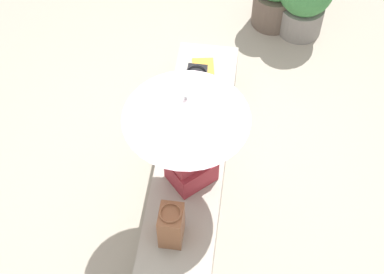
# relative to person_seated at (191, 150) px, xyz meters

# --- Properties ---
(ground_plane) EXTENTS (14.00, 14.00, 0.00)m
(ground_plane) POSITION_rel_person_seated_xyz_m (0.30, 0.03, -0.83)
(ground_plane) COLOR #9E9384
(stone_bench) EXTENTS (2.49, 0.57, 0.45)m
(stone_bench) POSITION_rel_person_seated_xyz_m (0.30, 0.03, -0.61)
(stone_bench) COLOR #A8A093
(stone_bench) RESTS_ON ground
(person_seated) EXTENTS (0.47, 0.48, 0.90)m
(person_seated) POSITION_rel_person_seated_xyz_m (0.00, 0.00, 0.00)
(person_seated) COLOR #992D38
(person_seated) RESTS_ON stone_bench
(parasol) EXTENTS (0.90, 0.90, 1.05)m
(parasol) POSITION_rel_person_seated_xyz_m (-0.04, 0.03, 0.53)
(parasol) COLOR #B7B7BC
(parasol) RESTS_ON stone_bench
(handbag_black) EXTENTS (0.25, 0.18, 0.29)m
(handbag_black) POSITION_rel_person_seated_xyz_m (0.89, 0.08, -0.25)
(handbag_black) COLOR black
(handbag_black) RESTS_ON stone_bench
(tote_bag_canvas) EXTENTS (0.21, 0.17, 0.37)m
(tote_bag_canvas) POSITION_rel_person_seated_xyz_m (-0.54, 0.08, -0.21)
(tote_bag_canvas) COLOR brown
(tote_bag_canvas) RESTS_ON stone_bench
(magazine) EXTENTS (0.31, 0.24, 0.01)m
(magazine) POSITION_rel_person_seated_xyz_m (1.21, 0.05, -0.38)
(magazine) COLOR gold
(magazine) RESTS_ON stone_bench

